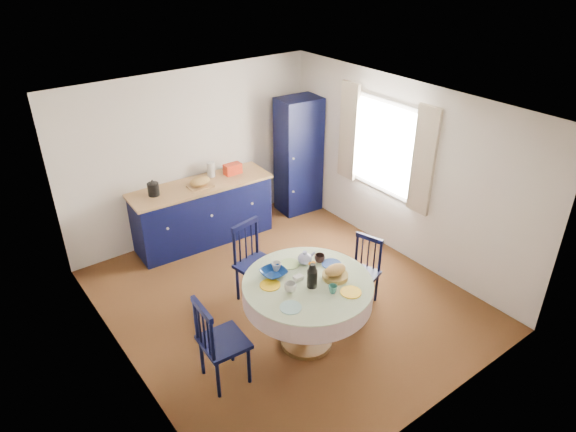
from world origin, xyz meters
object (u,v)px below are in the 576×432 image
object	(u,v)px
chair_far	(255,262)
chair_right	(362,271)
dining_table	(308,292)
chair_left	(220,341)
mug_b	(333,289)
kitchen_counter	(203,212)
mug_c	(320,258)
cobalt_bowl	(274,273)
pantry_cabinet	(299,156)
mug_d	(276,267)
mug_a	(290,287)

from	to	relation	value
chair_far	chair_right	bearing A→B (deg)	-50.60
dining_table	chair_left	distance (m)	1.08
chair_far	mug_b	world-z (taller)	chair_far
chair_far	mug_b	xyz separation A→B (m)	(0.08, -1.34, 0.36)
kitchen_counter	chair_left	xyz separation A→B (m)	(-1.22, -2.59, 0.04)
mug_b	mug_c	size ratio (longest dim) A/B	0.80
chair_right	mug_c	xyz separation A→B (m)	(-0.68, 0.03, 0.45)
chair_right	cobalt_bowl	distance (m)	1.32
pantry_cabinet	chair_left	xyz separation A→B (m)	(-2.98, -2.54, -0.43)
dining_table	chair_right	size ratio (longest dim) A/B	1.57
mug_b	mug_d	world-z (taller)	mug_d
chair_right	mug_a	world-z (taller)	mug_a
kitchen_counter	mug_b	bearing A→B (deg)	-88.36
chair_far	cobalt_bowl	distance (m)	0.85
dining_table	chair_left	world-z (taller)	dining_table
chair_right	mug_c	world-z (taller)	mug_c
chair_far	mug_c	xyz separation A→B (m)	(0.33, -0.83, 0.37)
pantry_cabinet	chair_far	size ratio (longest dim) A/B	1.82
chair_right	pantry_cabinet	bearing A→B (deg)	141.76
pantry_cabinet	mug_c	size ratio (longest dim) A/B	16.06
chair_left	mug_a	world-z (taller)	chair_left
pantry_cabinet	mug_d	xyz separation A→B (m)	(-2.08, -2.26, -0.05)
mug_c	mug_b	bearing A→B (deg)	-116.49
mug_a	mug_c	size ratio (longest dim) A/B	1.08
mug_a	cobalt_bowl	xyz separation A→B (m)	(0.02, 0.33, -0.02)
pantry_cabinet	mug_b	size ratio (longest dim) A/B	20.02
dining_table	mug_d	bearing A→B (deg)	110.89
chair_far	cobalt_bowl	bearing A→B (deg)	-118.00
mug_b	mug_d	size ratio (longest dim) A/B	0.89
chair_right	mug_a	distance (m)	1.36
chair_far	chair_right	world-z (taller)	chair_far
kitchen_counter	pantry_cabinet	world-z (taller)	pantry_cabinet
chair_left	cobalt_bowl	xyz separation A→B (m)	(0.83, 0.22, 0.36)
mug_b	chair_right	bearing A→B (deg)	27.49
kitchen_counter	mug_a	size ratio (longest dim) A/B	16.57
pantry_cabinet	chair_left	world-z (taller)	pantry_cabinet
kitchen_counter	mug_c	distance (m)	2.51
dining_table	mug_a	distance (m)	0.31
dining_table	mug_d	distance (m)	0.44
dining_table	mug_c	bearing A→B (deg)	32.64
mug_b	pantry_cabinet	bearing A→B (deg)	57.83
dining_table	chair_left	xyz separation A→B (m)	(-1.05, 0.10, -0.20)
pantry_cabinet	cobalt_bowl	distance (m)	3.17
chair_far	chair_right	xyz separation A→B (m)	(1.01, -0.86, -0.08)
chair_left	cobalt_bowl	size ratio (longest dim) A/B	3.76
dining_table	mug_d	world-z (taller)	dining_table
chair_right	cobalt_bowl	world-z (taller)	cobalt_bowl
mug_c	mug_d	xyz separation A→B (m)	(-0.49, 0.16, 0.00)
mug_b	mug_c	xyz separation A→B (m)	(0.26, 0.52, 0.00)
chair_far	dining_table	bearing A→B (deg)	-100.75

